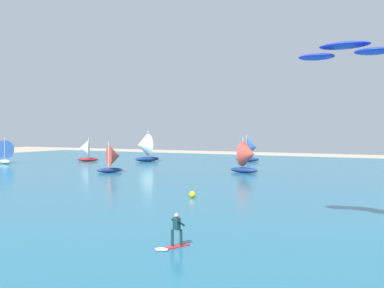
{
  "coord_description": "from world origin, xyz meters",
  "views": [
    {
      "loc": [
        11.49,
        -3.58,
        5.91
      ],
      "look_at": [
        0.08,
        18.4,
        5.12
      ],
      "focal_mm": 43.79,
      "sensor_mm": 36.0,
      "label": 1
    }
  ],
  "objects_px": {
    "sailboat_outermost": "(3,151)",
    "kitesurfer": "(174,235)",
    "sailboat_anchored_offshore": "(144,147)",
    "sailboat_center_horizon": "(85,150)",
    "marker_buoy": "(192,194)",
    "kite": "(344,51)",
    "sailboat_leading": "(251,149)",
    "sailboat_near_shore": "(248,157)",
    "sailboat_mid_left": "(113,158)"
  },
  "relations": [
    {
      "from": "sailboat_outermost",
      "to": "marker_buoy",
      "type": "relative_size",
      "value": 8.05
    },
    {
      "from": "sailboat_outermost",
      "to": "sailboat_anchored_offshore",
      "type": "bearing_deg",
      "value": 38.47
    },
    {
      "from": "kitesurfer",
      "to": "sailboat_outermost",
      "type": "xyz_separation_m",
      "value": [
        -53.12,
        35.33,
        1.42
      ]
    },
    {
      "from": "sailboat_outermost",
      "to": "kitesurfer",
      "type": "bearing_deg",
      "value": -33.63
    },
    {
      "from": "kite",
      "to": "marker_buoy",
      "type": "height_order",
      "value": "kite"
    },
    {
      "from": "sailboat_anchored_offshore",
      "to": "sailboat_near_shore",
      "type": "xyz_separation_m",
      "value": [
        24.12,
        -11.88,
        -0.36
      ]
    },
    {
      "from": "sailboat_anchored_offshore",
      "to": "marker_buoy",
      "type": "distance_m",
      "value": 44.59
    },
    {
      "from": "sailboat_outermost",
      "to": "sailboat_anchored_offshore",
      "type": "distance_m",
      "value": 23.63
    },
    {
      "from": "kitesurfer",
      "to": "sailboat_near_shore",
      "type": "bearing_deg",
      "value": 105.39
    },
    {
      "from": "sailboat_leading",
      "to": "sailboat_near_shore",
      "type": "distance_m",
      "value": 21.97
    },
    {
      "from": "kite",
      "to": "sailboat_near_shore",
      "type": "relative_size",
      "value": 1.15
    },
    {
      "from": "sailboat_near_shore",
      "to": "kitesurfer",
      "type": "bearing_deg",
      "value": -74.61
    },
    {
      "from": "sailboat_center_horizon",
      "to": "sailboat_near_shore",
      "type": "height_order",
      "value": "sailboat_near_shore"
    },
    {
      "from": "kite",
      "to": "sailboat_near_shore",
      "type": "bearing_deg",
      "value": 118.86
    },
    {
      "from": "sailboat_anchored_offshore",
      "to": "sailboat_mid_left",
      "type": "bearing_deg",
      "value": -67.88
    },
    {
      "from": "sailboat_center_horizon",
      "to": "marker_buoy",
      "type": "distance_m",
      "value": 48.46
    },
    {
      "from": "sailboat_mid_left",
      "to": "sailboat_center_horizon",
      "type": "xyz_separation_m",
      "value": [
        -17.64,
        15.03,
        0.1
      ]
    },
    {
      "from": "kitesurfer",
      "to": "marker_buoy",
      "type": "relative_size",
      "value": 3.69
    },
    {
      "from": "sailboat_anchored_offshore",
      "to": "sailboat_near_shore",
      "type": "relative_size",
      "value": 1.17
    },
    {
      "from": "sailboat_outermost",
      "to": "sailboat_mid_left",
      "type": "bearing_deg",
      "value": -9.89
    },
    {
      "from": "sailboat_near_shore",
      "to": "sailboat_anchored_offshore",
      "type": "bearing_deg",
      "value": 153.79
    },
    {
      "from": "kitesurfer",
      "to": "sailboat_mid_left",
      "type": "bearing_deg",
      "value": 131.06
    },
    {
      "from": "sailboat_center_horizon",
      "to": "sailboat_leading",
      "type": "height_order",
      "value": "sailboat_leading"
    },
    {
      "from": "kitesurfer",
      "to": "sailboat_leading",
      "type": "xyz_separation_m",
      "value": [
        -17.72,
        58.9,
        1.61
      ]
    },
    {
      "from": "sailboat_outermost",
      "to": "sailboat_anchored_offshore",
      "type": "xyz_separation_m",
      "value": [
        18.5,
        14.7,
        0.5
      ]
    },
    {
      "from": "kitesurfer",
      "to": "kite",
      "type": "relative_size",
      "value": 0.37
    },
    {
      "from": "kitesurfer",
      "to": "sailboat_anchored_offshore",
      "type": "xyz_separation_m",
      "value": [
        -34.62,
        50.03,
        1.92
      ]
    },
    {
      "from": "sailboat_outermost",
      "to": "sailboat_near_shore",
      "type": "xyz_separation_m",
      "value": [
        42.62,
        2.82,
        0.14
      ]
    },
    {
      "from": "sailboat_outermost",
      "to": "sailboat_center_horizon",
      "type": "relative_size",
      "value": 1.01
    },
    {
      "from": "marker_buoy",
      "to": "sailboat_leading",
      "type": "bearing_deg",
      "value": 103.98
    },
    {
      "from": "sailboat_near_shore",
      "to": "marker_buoy",
      "type": "distance_m",
      "value": 23.3
    },
    {
      "from": "kite",
      "to": "sailboat_anchored_offshore",
      "type": "bearing_deg",
      "value": 133.7
    },
    {
      "from": "kite",
      "to": "sailboat_outermost",
      "type": "relative_size",
      "value": 1.23
    },
    {
      "from": "sailboat_leading",
      "to": "sailboat_outermost",
      "type": "bearing_deg",
      "value": -146.34
    },
    {
      "from": "marker_buoy",
      "to": "sailboat_mid_left",
      "type": "bearing_deg",
      "value": 142.1
    },
    {
      "from": "sailboat_mid_left",
      "to": "sailboat_leading",
      "type": "distance_m",
      "value": 29.59
    },
    {
      "from": "sailboat_mid_left",
      "to": "marker_buoy",
      "type": "relative_size",
      "value": 7.55
    },
    {
      "from": "sailboat_anchored_offshore",
      "to": "kitesurfer",
      "type": "bearing_deg",
      "value": -55.31
    },
    {
      "from": "sailboat_leading",
      "to": "marker_buoy",
      "type": "xyz_separation_m",
      "value": [
        10.87,
        -43.68,
        -1.94
      ]
    },
    {
      "from": "sailboat_center_horizon",
      "to": "kite",
      "type": "bearing_deg",
      "value": -37.36
    },
    {
      "from": "kitesurfer",
      "to": "sailboat_leading",
      "type": "bearing_deg",
      "value": 106.74
    },
    {
      "from": "sailboat_center_horizon",
      "to": "sailboat_mid_left",
      "type": "bearing_deg",
      "value": -40.43
    },
    {
      "from": "sailboat_leading",
      "to": "marker_buoy",
      "type": "relative_size",
      "value": 8.8
    },
    {
      "from": "kitesurfer",
      "to": "sailboat_near_shore",
      "type": "xyz_separation_m",
      "value": [
        -10.5,
        38.15,
        1.56
      ]
    },
    {
      "from": "sailboat_leading",
      "to": "sailboat_center_horizon",
      "type": "bearing_deg",
      "value": -153.81
    },
    {
      "from": "kitesurfer",
      "to": "sailboat_center_horizon",
      "type": "bearing_deg",
      "value": 134.15
    },
    {
      "from": "kite",
      "to": "sailboat_leading",
      "type": "relative_size",
      "value": 1.12
    },
    {
      "from": "kitesurfer",
      "to": "sailboat_outermost",
      "type": "distance_m",
      "value": 63.82
    },
    {
      "from": "sailboat_mid_left",
      "to": "kitesurfer",
      "type": "bearing_deg",
      "value": -48.94
    },
    {
      "from": "sailboat_anchored_offshore",
      "to": "sailboat_near_shore",
      "type": "bearing_deg",
      "value": -26.21
    }
  ]
}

